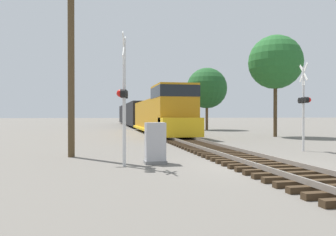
{
  "coord_description": "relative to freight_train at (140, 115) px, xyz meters",
  "views": [
    {
      "loc": [
        -5.6,
        -10.8,
        1.84
      ],
      "look_at": [
        -2.5,
        4.06,
        1.7
      ],
      "focal_mm": 35.0,
      "sensor_mm": 36.0,
      "label": 1
    }
  ],
  "objects": [
    {
      "name": "crossing_signal_near",
      "position": [
        -4.77,
        -35.03,
        0.67
      ],
      "size": [
        0.47,
        1.02,
        4.75
      ],
      "rotation": [
        0.0,
        0.0,
        -1.75
      ],
      "color": "silver",
      "rests_on": "ground"
    },
    {
      "name": "relay_cabinet",
      "position": [
        -3.54,
        -34.6,
        -1.14
      ],
      "size": [
        0.82,
        0.63,
        1.56
      ],
      "color": "slate",
      "rests_on": "ground"
    },
    {
      "name": "utility_pole",
      "position": [
        -6.83,
        -31.93,
        2.74
      ],
      "size": [
        1.8,
        0.29,
        9.03
      ],
      "color": "#4C3A23",
      "rests_on": "ground"
    },
    {
      "name": "tree_far_right",
      "position": [
        8.96,
        -21.58,
        4.4
      ],
      "size": [
        4.53,
        4.53,
        8.59
      ],
      "color": "#473521",
      "rests_on": "ground"
    },
    {
      "name": "ground_plane",
      "position": [
        0.0,
        -36.04,
        -1.91
      ],
      "size": [
        400.0,
        400.0,
        0.0
      ],
      "primitive_type": "plane",
      "color": "#666059"
    },
    {
      "name": "freight_train",
      "position": [
        0.0,
        0.0,
        0.0
      ],
      "size": [
        2.98,
        51.24,
        4.16
      ],
      "color": "#B77A14",
      "rests_on": "ground"
    },
    {
      "name": "crossing_signal_far",
      "position": [
        4.61,
        -31.91,
        0.61
      ],
      "size": [
        0.47,
        1.02,
        4.47
      ],
      "rotation": [
        0.0,
        0.0,
        1.38
      ],
      "color": "silver",
      "rests_on": "ground"
    },
    {
      "name": "rail_track_bed",
      "position": [
        0.0,
        -36.04,
        -1.77
      ],
      "size": [
        2.6,
        160.0,
        0.31
      ],
      "color": "#382819",
      "rests_on": "ground"
    },
    {
      "name": "tree_mid_background",
      "position": [
        7.42,
        -8.05,
        3.27
      ],
      "size": [
        5.02,
        5.02,
        7.7
      ],
      "color": "brown",
      "rests_on": "ground"
    }
  ]
}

